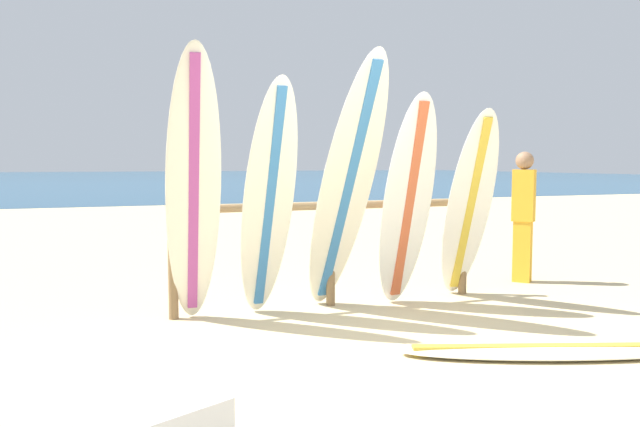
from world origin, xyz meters
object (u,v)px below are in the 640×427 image
Objects in this scene: surfboard_leaning_center_left at (347,187)px; beachgoer_standing at (523,211)px; surfboard_leaning_far_left at (193,188)px; surfboard_lying_on_sand at (555,350)px; surfboard_leaning_center at (408,201)px; surfboard_leaning_center_right at (469,207)px; surfboard_rack at (331,230)px; surfboard_leaning_left at (269,200)px.

beachgoer_standing is (2.69, 0.77, -0.36)m from surfboard_leaning_center_left.
surfboard_leaning_far_left reaches higher than surfboard_lying_on_sand.
surfboard_leaning_center is at bearing -161.07° from beachgoer_standing.
surfboard_leaning_far_left is at bearing 179.43° from surfboard_leaning_center_right.
surfboard_leaning_center is at bearing 7.49° from surfboard_leaning_center_left.
surfboard_leaning_center_left is (-0.01, -0.43, 0.46)m from surfboard_rack.
beachgoer_standing is at bearing 55.93° from surfboard_lying_on_sand.
surfboard_rack is 1.32× the size of surfboard_leaning_far_left.
surfboard_leaning_left reaches higher than surfboard_lying_on_sand.
surfboard_lying_on_sand is at bearing -60.67° from surfboard_leaning_center_left.
surfboard_leaning_center_left is at bearing -4.94° from surfboard_leaning_far_left.
surfboard_leaning_far_left is at bearing 179.20° from surfboard_leaning_center.
surfboard_leaning_far_left reaches higher than surfboard_leaning_center_left.
surfboard_rack is at bearing 114.04° from surfboard_lying_on_sand.
beachgoer_standing is (2.68, 0.34, 0.10)m from surfboard_rack.
surfboard_lying_on_sand is 3.16m from beachgoer_standing.
surfboard_leaning_center is at bearing -0.80° from surfboard_leaning_far_left.
surfboard_leaning_left is at bearing 179.69° from surfboard_leaning_center.
surfboard_leaning_center_left reaches higher than surfboard_leaning_left.
surfboard_leaning_center_left is at bearing -172.51° from surfboard_leaning_center.
surfboard_lying_on_sand is (-0.46, -1.84, -0.97)m from surfboard_leaning_center_right.
surfboard_leaning_far_left is at bearing 142.17° from surfboard_lying_on_sand.
surfboard_leaning_center is (0.71, 0.09, -0.16)m from surfboard_leaning_center_left.
surfboard_rack is 0.83m from surfboard_leaning_center.
surfboard_leaning_center_left is at bearing -7.79° from surfboard_leaning_left.
surfboard_leaning_center is (2.14, -0.03, -0.17)m from surfboard_leaning_far_left.
surfboard_leaning_far_left is 4.18m from beachgoer_standing.
beachgoer_standing reaches higher than surfboard_lying_on_sand.
surfboard_leaning_left is at bearing 179.83° from surfboard_leaning_center_right.
beachgoer_standing is (1.25, 0.68, -0.13)m from surfboard_leaning_center_right.
surfboard_lying_on_sand is (2.41, -1.87, -1.21)m from surfboard_leaning_far_left.
surfboard_leaning_left reaches higher than beachgoer_standing.
surfboard_leaning_center is 2.13m from surfboard_lying_on_sand.
surfboard_leaning_center is (0.70, -0.34, 0.30)m from surfboard_rack.
beachgoer_standing is at bearing 18.93° from surfboard_leaning_center.
surfboard_leaning_left is 0.92× the size of surfboard_lying_on_sand.
surfboard_leaning_far_left is (-1.44, -0.31, 0.47)m from surfboard_rack.
surfboard_leaning_far_left is at bearing 175.06° from surfboard_leaning_center_left.
beachgoer_standing is at bearing 8.94° from surfboard_leaning_far_left.
beachgoer_standing is (1.98, 0.68, -0.20)m from surfboard_leaning_center.
surfboard_leaning_left is at bearing 132.97° from surfboard_lying_on_sand.
surfboard_leaning_center_right reaches higher than surfboard_rack.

